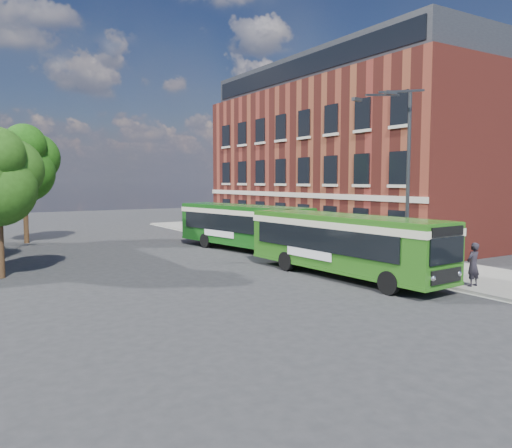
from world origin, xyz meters
TOP-DOWN VIEW (x-y plane):
  - ground at (0.00, 0.00)m, footprint 120.00×120.00m
  - pavement at (7.00, 8.00)m, footprint 6.00×48.00m
  - kerb_line at (3.95, 8.00)m, footprint 0.12×48.00m
  - brick_office at (14.00, 12.00)m, footprint 12.10×26.00m
  - street_lamp at (4.84, -2.00)m, footprint 2.96×2.38m
  - bus_stop_sign at (5.60, -4.20)m, footprint 0.35×0.08m
  - bus_front at (1.94, -0.94)m, footprint 3.28×11.63m
  - bus_rear at (2.53, 9.67)m, footprint 4.40×11.33m
  - pedestrian_a at (4.85, -6.00)m, footprint 0.71×0.48m
  - pedestrian_b at (6.03, -2.25)m, footprint 0.84×0.74m
  - tree_right at (-9.31, 21.46)m, footprint 5.19×4.94m

SIDE VIEW (x-z plane):
  - ground at x=0.00m, z-range 0.00..0.00m
  - kerb_line at x=3.95m, z-range 0.00..0.01m
  - pavement at x=7.00m, z-range 0.00..0.15m
  - pedestrian_b at x=6.03m, z-range 0.15..1.59m
  - pedestrian_a at x=4.85m, z-range 0.15..2.03m
  - bus_stop_sign at x=5.60m, z-range 0.25..2.77m
  - bus_rear at x=2.53m, z-range 0.32..3.34m
  - bus_front at x=1.94m, z-range 0.32..3.34m
  - street_lamp at x=4.84m, z-range 0.29..9.29m
  - tree_right at x=-9.31m, z-range 1.56..10.33m
  - brick_office at x=14.00m, z-range -0.13..14.07m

